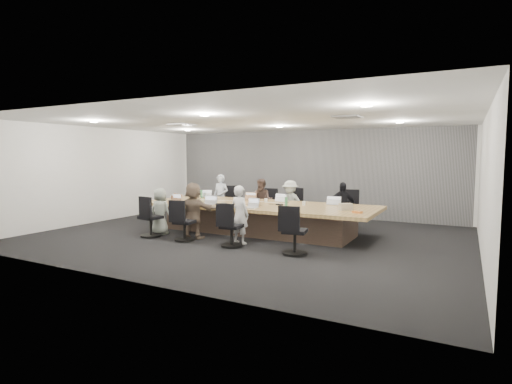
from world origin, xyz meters
The scene contains 41 objects.
floor centered at (0.00, 0.00, 0.00)m, with size 10.00×8.00×0.00m, color black.
ceiling centered at (0.00, 0.00, 2.80)m, with size 10.00×8.00×0.00m, color white.
wall_back centered at (0.00, 4.00, 1.40)m, with size 10.00×2.80×0.00m, color silver.
wall_front centered at (0.00, -4.00, 1.40)m, with size 10.00×2.80×0.00m, color silver.
wall_left centered at (-5.00, 0.00, 1.40)m, with size 8.00×2.80×0.00m, color silver.
wall_right centered at (5.00, 0.00, 1.40)m, with size 8.00×2.80×0.00m, color silver.
curtain centered at (0.00, 3.92, 1.40)m, with size 9.80×0.04×2.80m, color slate.
conference_table centered at (0.00, 0.50, 0.40)m, with size 6.00×2.20×0.74m.
chair_0 centered at (-2.00, 2.20, 0.41)m, with size 0.56×0.56×0.83m, color black, non-canonical shape.
chair_1 centered at (-0.56, 2.20, 0.38)m, with size 0.51×0.51×0.76m, color black, non-canonical shape.
chair_2 centered at (0.33, 2.20, 0.42)m, with size 0.57×0.57×0.85m, color black, non-canonical shape.
chair_3 centered at (1.81, 2.20, 0.43)m, with size 0.59×0.59×0.87m, color black, non-canonical shape.
chair_4 centered at (-2.04, -1.20, 0.40)m, with size 0.53×0.53×0.79m, color black, non-canonical shape.
chair_5 centered at (-1.02, -1.20, 0.36)m, with size 0.49×0.49×0.73m, color black, non-canonical shape.
chair_6 centered at (0.25, -1.20, 0.37)m, with size 0.50×0.50×0.73m, color black, non-canonical shape.
chair_7 centered at (1.72, -1.20, 0.39)m, with size 0.53×0.53×0.78m, color black, non-canonical shape.
person_0 centered at (-2.00, 1.85, 0.70)m, with size 0.51×0.33×1.39m, color silver.
laptop_0 centered at (-2.00, 1.30, 0.75)m, with size 0.30×0.21×0.02m, color #B2B2B7.
person_1 centered at (-0.56, 1.85, 0.65)m, with size 0.63×0.49×1.30m, color #47352E.
laptop_1 centered at (-0.56, 1.30, 0.75)m, with size 0.35×0.24×0.02m, color #8C6647.
person_2 centered at (0.33, 1.85, 0.64)m, with size 0.82×0.47×1.27m, color #9DA59D.
laptop_2 centered at (0.33, 1.30, 0.75)m, with size 0.34×0.23×0.02m, color #B2B2B7.
person_3 centered at (1.81, 1.85, 0.64)m, with size 0.74×0.31×1.27m, color black.
laptop_3 centered at (1.81, 1.30, 0.75)m, with size 0.36×0.25×0.02m, color #B2B2B7.
person_4 centered at (-2.04, -0.85, 0.58)m, with size 0.56×0.37×1.15m, color gray.
laptop_4 centered at (-2.04, -0.30, 0.75)m, with size 0.36×0.24×0.02m, color #8C6647.
person_5 centered at (-1.02, -0.85, 0.67)m, with size 1.24×0.39×1.34m, color brown.
laptop_5 centered at (-1.02, -0.30, 0.75)m, with size 0.35×0.24×0.02m, color #B2B2B7.
person_6 centered at (0.25, -0.85, 0.65)m, with size 0.48×0.31×1.31m, color silver.
laptop_6 centered at (0.25, -0.30, 0.75)m, with size 0.30×0.21×0.02m, color #B2B2B7.
bottle_green_left centered at (-2.12, 1.02, 0.85)m, with size 0.06×0.06×0.23m, color #428B58.
bottle_green_right centered at (0.93, 0.18, 0.86)m, with size 0.07×0.07×0.24m, color #428B58.
bottle_clear centered at (-1.46, 0.43, 0.84)m, with size 0.06×0.06×0.20m, color silver.
cup_white_far centered at (0.03, 0.90, 0.79)m, with size 0.08×0.08×0.10m, color white.
cup_white_near centered at (1.14, 0.79, 0.79)m, with size 0.08×0.08×0.09m, color white.
mug_brown centered at (-2.65, 0.35, 0.79)m, with size 0.08×0.08×0.10m, color brown.
mic_left centered at (-0.71, -0.01, 0.76)m, with size 0.16×0.11×0.03m, color black.
mic_right centered at (0.61, 0.50, 0.76)m, with size 0.16×0.11×0.03m, color black.
stapler centered at (-0.18, -0.09, 0.77)m, with size 0.16×0.04×0.06m, color black.
canvas_bag centered at (2.30, 0.39, 0.81)m, with size 0.28×0.17×0.15m, color #9E917B.
snack_packet centered at (2.65, 0.03, 0.76)m, with size 0.19×0.13×0.04m, color orange.
Camera 1 is at (4.69, -8.46, 1.95)m, focal length 28.00 mm.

